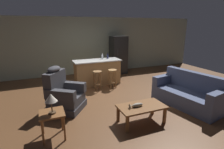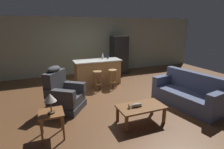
# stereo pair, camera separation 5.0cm
# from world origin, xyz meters

# --- Properties ---
(ground_plane) EXTENTS (12.00, 12.00, 0.00)m
(ground_plane) POSITION_xyz_m (0.00, 0.00, 0.00)
(ground_plane) COLOR brown
(back_wall) EXTENTS (12.00, 0.05, 2.60)m
(back_wall) POSITION_xyz_m (0.00, 3.12, 1.30)
(back_wall) COLOR #9EA88E
(back_wall) RESTS_ON ground_plane
(coffee_table) EXTENTS (1.10, 0.60, 0.42)m
(coffee_table) POSITION_xyz_m (0.09, -1.77, 0.36)
(coffee_table) COLOR brown
(coffee_table) RESTS_ON ground_plane
(fish_figurine) EXTENTS (0.34, 0.10, 0.10)m
(fish_figurine) POSITION_xyz_m (-0.06, -1.78, 0.46)
(fish_figurine) COLOR #4C3823
(fish_figurine) RESTS_ON coffee_table
(couch) EXTENTS (1.18, 2.02, 0.94)m
(couch) POSITION_xyz_m (1.82, -1.47, 0.34)
(couch) COLOR #4C5675
(couch) RESTS_ON ground_plane
(recliner_near_lamp) EXTENTS (1.17, 1.17, 1.20)m
(recliner_near_lamp) POSITION_xyz_m (-1.51, -0.38, 0.42)
(recliner_near_lamp) COLOR #3D3D42
(recliner_near_lamp) RESTS_ON ground_plane
(end_table) EXTENTS (0.48, 0.48, 0.56)m
(end_table) POSITION_xyz_m (-1.88, -1.60, 0.46)
(end_table) COLOR brown
(end_table) RESTS_ON ground_plane
(table_lamp) EXTENTS (0.24, 0.24, 0.41)m
(table_lamp) POSITION_xyz_m (-1.87, -1.64, 0.87)
(table_lamp) COLOR #4C3823
(table_lamp) RESTS_ON end_table
(kitchen_island) EXTENTS (1.80, 0.70, 0.95)m
(kitchen_island) POSITION_xyz_m (0.00, 1.35, 0.48)
(kitchen_island) COLOR #AD7F4C
(kitchen_island) RESTS_ON ground_plane
(bar_stool_left) EXTENTS (0.32, 0.32, 0.68)m
(bar_stool_left) POSITION_xyz_m (-0.20, 0.72, 0.47)
(bar_stool_left) COLOR olive
(bar_stool_left) RESTS_ON ground_plane
(bar_stool_right) EXTENTS (0.32, 0.32, 0.68)m
(bar_stool_right) POSITION_xyz_m (0.38, 0.72, 0.47)
(bar_stool_right) COLOR #A87A47
(bar_stool_right) RESTS_ON ground_plane
(refrigerator) EXTENTS (0.70, 0.69, 1.76)m
(refrigerator) POSITION_xyz_m (1.44, 2.55, 0.88)
(refrigerator) COLOR black
(refrigerator) RESTS_ON ground_plane
(bottle_tall_green) EXTENTS (0.07, 0.07, 0.22)m
(bottle_tall_green) POSITION_xyz_m (0.50, 1.51, 1.03)
(bottle_tall_green) COLOR #23284C
(bottle_tall_green) RESTS_ON kitchen_island
(bottle_short_amber) EXTENTS (0.08, 0.08, 0.22)m
(bottle_short_amber) POSITION_xyz_m (0.27, 1.52, 1.03)
(bottle_short_amber) COLOR silver
(bottle_short_amber) RESTS_ON kitchen_island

